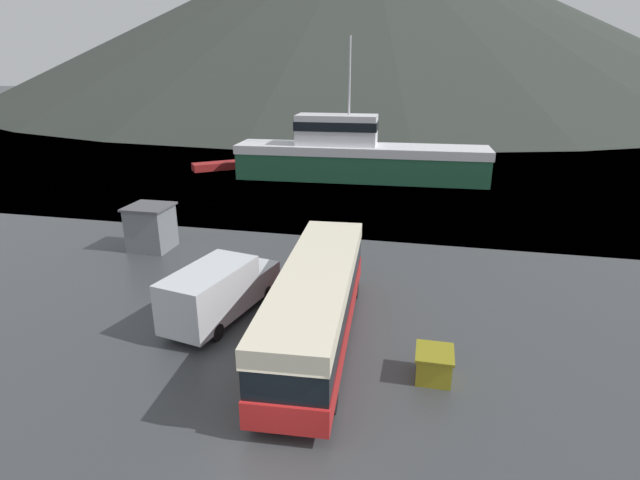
# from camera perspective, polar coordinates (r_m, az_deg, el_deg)

# --- Properties ---
(ground_plane) EXTENTS (400.00, 400.00, 0.00)m
(ground_plane) POSITION_cam_1_polar(r_m,az_deg,el_deg) (14.72, -5.72, -25.01)
(ground_plane) COLOR #383A3D
(water_surface) EXTENTS (240.00, 240.00, 0.00)m
(water_surface) POSITION_cam_1_polar(r_m,az_deg,el_deg) (149.32, 11.55, 15.24)
(water_surface) COLOR slate
(water_surface) RESTS_ON ground
(hill_backdrop) EXTENTS (215.79, 215.79, 51.14)m
(hill_backdrop) POSITION_cam_1_polar(r_m,az_deg,el_deg) (169.32, 5.09, 24.68)
(hill_backdrop) COLOR #2D332D
(hill_backdrop) RESTS_ON ground
(tour_bus) EXTENTS (3.34, 11.88, 3.08)m
(tour_bus) POSITION_cam_1_polar(r_m,az_deg,el_deg) (19.18, -0.37, -6.95)
(tour_bus) COLOR red
(tour_bus) RESTS_ON ground
(delivery_van) EXTENTS (3.34, 6.52, 2.45)m
(delivery_van) POSITION_cam_1_polar(r_m,az_deg,el_deg) (21.53, -11.52, -5.62)
(delivery_van) COLOR silver
(delivery_van) RESTS_ON ground
(fishing_boat) EXTENTS (23.31, 5.45, 12.56)m
(fishing_boat) POSITION_cam_1_polar(r_m,az_deg,el_deg) (46.94, 4.23, 9.70)
(fishing_boat) COLOR #1E5138
(fishing_boat) RESTS_ON water_surface
(storage_bin) EXTENTS (1.29, 1.42, 1.04)m
(storage_bin) POSITION_cam_1_polar(r_m,az_deg,el_deg) (18.10, 12.88, -13.70)
(storage_bin) COLOR olive
(storage_bin) RESTS_ON ground
(dock_kiosk) EXTENTS (2.42, 2.35, 2.62)m
(dock_kiosk) POSITION_cam_1_polar(r_m,az_deg,el_deg) (30.55, -18.75, 1.39)
(dock_kiosk) COLOR slate
(dock_kiosk) RESTS_ON ground
(small_boat) EXTENTS (7.11, 5.98, 0.74)m
(small_boat) POSITION_cam_1_polar(r_m,az_deg,el_deg) (52.98, -10.20, 8.46)
(small_boat) COLOR maroon
(small_boat) RESTS_ON water_surface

